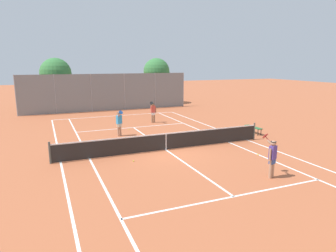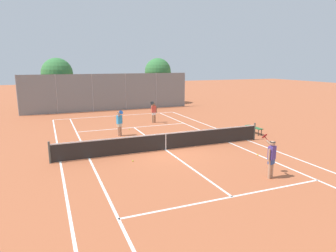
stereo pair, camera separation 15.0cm
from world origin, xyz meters
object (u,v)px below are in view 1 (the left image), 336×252
player_far_left (119,122)px  loose_tennis_ball_0 (258,155)px  tennis_net (166,141)px  courtside_bench (253,128)px  tree_behind_left (56,74)px  tree_behind_right (158,72)px  player_far_right (153,111)px  loose_tennis_ball_4 (113,139)px  loose_tennis_ball_1 (129,130)px  loose_tennis_ball_2 (133,161)px  player_near_side (272,156)px  loose_tennis_ball_3 (180,122)px

player_far_left → loose_tennis_ball_0: bearing=-50.9°
tennis_net → loose_tennis_ball_0: bearing=-34.0°
courtside_bench → tree_behind_left: 20.83m
tree_behind_right → player_far_right: bearing=-112.7°
loose_tennis_ball_4 → tree_behind_left: bearing=99.5°
loose_tennis_ball_4 → courtside_bench: courtside_bench is taller
tree_behind_right → player_far_left: bearing=-119.6°
player_far_right → loose_tennis_ball_0: player_far_right is taller
player_far_right → loose_tennis_ball_1: size_ratio=26.88×
loose_tennis_ball_2 → player_far_left: bearing=83.2°
player_far_left → tree_behind_right: size_ratio=0.34×
player_near_side → loose_tennis_ball_1: bearing=105.2°
loose_tennis_ball_1 → player_far_right: bearing=37.1°
loose_tennis_ball_4 → loose_tennis_ball_0: bearing=-45.2°
loose_tennis_ball_0 → loose_tennis_ball_4: 8.81m
loose_tennis_ball_3 → loose_tennis_ball_4: (-6.16, -3.29, 0.00)m
loose_tennis_ball_4 → loose_tennis_ball_3: bearing=28.1°
player_near_side → courtside_bench: (4.51, 6.85, -0.52)m
loose_tennis_ball_0 → loose_tennis_ball_1: (-4.59, 8.40, 0.00)m
loose_tennis_ball_3 → tree_behind_left: 14.87m
player_near_side → loose_tennis_ball_4: 10.15m
player_far_right → loose_tennis_ball_0: size_ratio=26.88×
player_near_side → tree_behind_right: (4.06, 23.95, 2.73)m
loose_tennis_ball_2 → loose_tennis_ball_4: (0.07, 4.75, 0.00)m
tree_behind_left → loose_tennis_ball_0: bearing=-67.6°
loose_tennis_ball_1 → loose_tennis_ball_2: same height
loose_tennis_ball_0 → loose_tennis_ball_2: 6.45m
player_far_right → player_far_left: bearing=-136.5°
loose_tennis_ball_4 → player_near_side: bearing=-62.6°
player_far_right → courtside_bench: 7.98m
loose_tennis_ball_0 → player_far_left: bearing=129.1°
player_far_right → courtside_bench: player_far_right is taller
player_near_side → loose_tennis_ball_0: 3.27m
player_far_left → player_far_right: same height
player_near_side → tree_behind_right: tree_behind_right is taller
player_near_side → loose_tennis_ball_3: (1.51, 12.27, -0.89)m
loose_tennis_ball_1 → courtside_bench: bearing=-29.6°
tennis_net → tree_behind_left: tree_behind_left is taller
loose_tennis_ball_1 → tree_behind_left: 13.80m
loose_tennis_ball_0 → loose_tennis_ball_1: 9.57m
loose_tennis_ball_3 → loose_tennis_ball_0: bearing=-89.7°
loose_tennis_ball_0 → player_far_right: bearing=101.2°
tree_behind_left → tree_behind_right: 11.21m
loose_tennis_ball_1 → tree_behind_left: (-4.12, 12.68, 3.56)m
loose_tennis_ball_2 → player_near_side: bearing=-41.8°
loose_tennis_ball_4 → loose_tennis_ball_2: bearing=-90.8°
player_far_right → courtside_bench: bearing=-51.2°
player_near_side → player_far_left: (-4.07, 9.65, 0.00)m
player_far_left → loose_tennis_ball_2: size_ratio=26.88×
tree_behind_right → loose_tennis_ball_3: bearing=-102.3°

